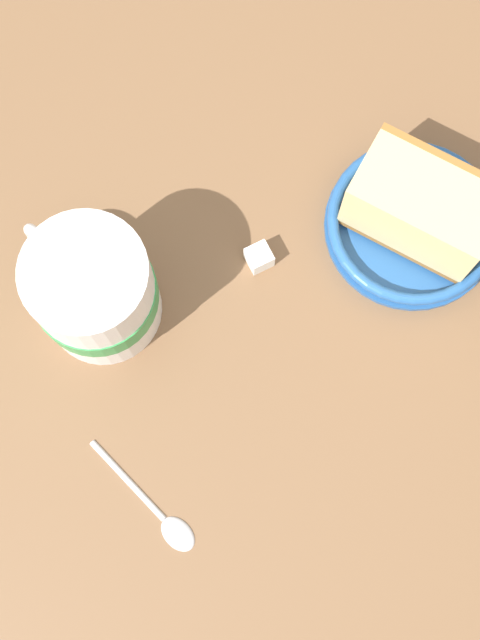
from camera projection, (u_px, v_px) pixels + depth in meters
ground_plane at (349, 353)px, 69.78cm from camera, size 133.48×133.48×3.79cm
small_plate at (412, 224)px, 69.40cm from camera, size 13.98×13.98×1.89cm
cake_slice at (422, 206)px, 66.28cm from camera, size 8.98×12.11×6.43cm
tea_mug at (94, 291)px, 63.72cm from camera, size 9.21×11.10×10.34cm
teaspoon at (163, 518)px, 64.53cm from camera, size 6.95×10.00×0.80cm
sugar_cube at (259, 257)px, 68.75cm from camera, size 2.60×2.60×1.85cm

